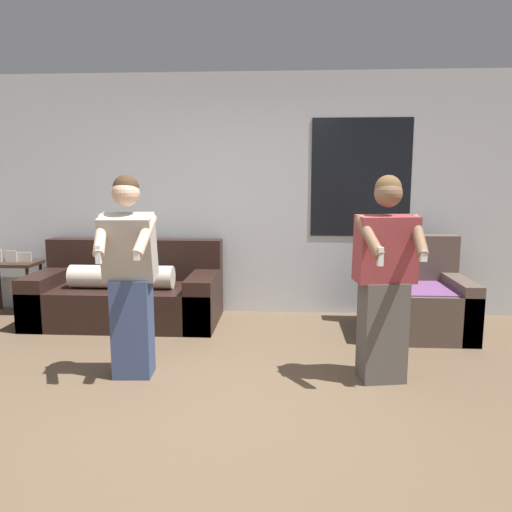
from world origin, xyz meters
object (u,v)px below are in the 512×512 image
object	(u,v)px
person_left	(130,277)
person_right	(385,281)
armchair	(416,301)
couch	(128,294)
side_table	(12,269)

from	to	relation	value
person_left	person_right	world-z (taller)	person_left
armchair	person_right	world-z (taller)	person_right
couch	person_left	xyz separation A→B (m)	(0.52, -1.51, 0.50)
couch	armchair	bearing A→B (deg)	-3.64
armchair	person_right	xyz separation A→B (m)	(-0.57, -1.27, 0.47)
couch	armchair	xyz separation A→B (m)	(3.03, -0.19, 0.01)
couch	armchair	world-z (taller)	armchair
side_table	person_right	xyz separation A→B (m)	(3.88, -1.72, 0.27)
side_table	person_left	distance (m)	2.64
side_table	person_left	bearing A→B (deg)	-42.22
couch	person_left	world-z (taller)	person_left
person_right	person_left	bearing A→B (deg)	-178.76
person_left	person_right	bearing A→B (deg)	1.24
side_table	person_right	distance (m)	4.25
armchair	side_table	bearing A→B (deg)	174.25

